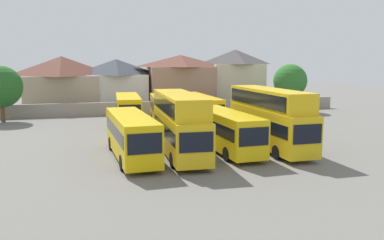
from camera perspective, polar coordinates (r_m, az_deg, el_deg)
ground at (r=49.89m, az=-4.26°, el=-0.12°), size 140.00×140.00×0.00m
depot_boundary_wall at (r=56.39m, az=-5.48°, el=1.79°), size 56.00×0.50×1.80m
bus_1 at (r=30.89m, az=-8.72°, el=-1.93°), size 3.23×11.11×3.35m
bus_2 at (r=31.43m, az=-1.82°, el=-0.11°), size 2.94×11.62×4.89m
bus_3 at (r=33.05m, az=4.79°, el=-1.24°), size 3.16×10.71×3.28m
bus_4 at (r=34.41m, az=10.99°, el=0.67°), size 2.90×11.78×5.09m
bus_5 at (r=46.02m, az=-9.14°, el=1.59°), size 3.01×10.28×3.52m
bus_6 at (r=46.20m, az=-4.06°, el=1.58°), size 3.33×11.33×3.33m
bus_7 at (r=47.75m, az=1.03°, el=1.82°), size 2.71×12.00×3.32m
house_terrace_left at (r=62.57m, az=-18.05°, el=5.05°), size 11.04×7.33×8.09m
house_terrace_centre at (r=62.60m, az=-10.73°, el=5.11°), size 9.48×6.81×7.68m
house_terrace_right at (r=63.11m, az=-1.63°, el=5.57°), size 10.46×6.60×8.33m
house_terrace_far_right at (r=66.55m, az=6.18°, el=6.09°), size 8.94×6.33×9.25m
tree_left_of_lot at (r=60.57m, az=13.86°, el=5.44°), size 4.91×4.91×6.95m
tree_behind_wall at (r=53.48m, az=-25.65°, el=4.30°), size 5.05×5.05×6.85m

